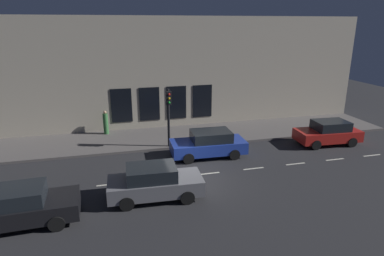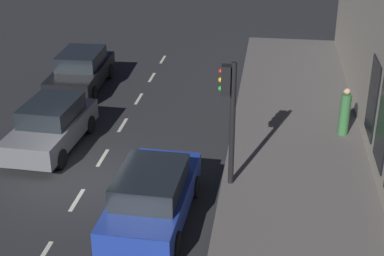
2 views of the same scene
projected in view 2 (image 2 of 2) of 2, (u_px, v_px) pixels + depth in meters
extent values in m
plane|color=#28282B|center=(88.00, 182.00, 17.25)|extent=(60.00, 60.00, 0.00)
cube|color=#5B5654|center=(299.00, 196.00, 16.41)|extent=(4.50, 32.00, 0.15)
cube|color=black|center=(383.00, 125.00, 16.23)|extent=(0.04, 1.50, 2.48)
cube|color=black|center=(373.00, 98.00, 18.06)|extent=(0.04, 1.50, 2.48)
cube|color=beige|center=(43.00, 256.00, 14.01)|extent=(0.12, 1.20, 0.01)
cube|color=beige|center=(77.00, 200.00, 16.35)|extent=(0.12, 1.20, 0.01)
cube|color=beige|center=(103.00, 158.00, 18.69)|extent=(0.12, 1.20, 0.01)
cube|color=beige|center=(123.00, 125.00, 21.02)|extent=(0.12, 1.20, 0.01)
cube|color=beige|center=(139.00, 99.00, 23.36)|extent=(0.12, 1.20, 0.01)
cube|color=beige|center=(152.00, 77.00, 25.70)|extent=(0.12, 1.20, 0.01)
cube|color=beige|center=(163.00, 59.00, 28.03)|extent=(0.12, 1.20, 0.01)
cylinder|color=black|center=(232.00, 125.00, 16.18)|extent=(0.16, 0.16, 3.71)
cube|color=black|center=(226.00, 80.00, 15.64)|extent=(0.26, 0.32, 0.84)
sphere|color=red|center=(221.00, 71.00, 15.56)|extent=(0.15, 0.15, 0.15)
sphere|color=gold|center=(221.00, 80.00, 15.66)|extent=(0.15, 0.15, 0.15)
sphere|color=green|center=(221.00, 89.00, 15.77)|extent=(0.15, 0.15, 0.15)
cube|color=#1E389E|center=(153.00, 200.00, 15.18)|extent=(2.00, 4.51, 0.70)
cube|color=black|center=(151.00, 182.00, 14.75)|extent=(1.71, 2.37, 0.60)
cylinder|color=black|center=(135.00, 181.00, 16.68)|extent=(0.24, 0.65, 0.64)
cylinder|color=black|center=(194.00, 187.00, 16.41)|extent=(0.24, 0.65, 0.64)
cylinder|color=black|center=(106.00, 237.00, 14.21)|extent=(0.24, 0.65, 0.64)
cylinder|color=black|center=(175.00, 244.00, 13.94)|extent=(0.24, 0.65, 0.64)
cube|color=black|center=(81.00, 75.00, 24.16)|extent=(2.01, 4.54, 0.70)
cube|color=black|center=(81.00, 58.00, 24.05)|extent=(1.71, 2.38, 0.60)
cylinder|color=black|center=(93.00, 94.00, 22.95)|extent=(0.24, 0.65, 0.64)
cylinder|color=black|center=(51.00, 93.00, 23.12)|extent=(0.24, 0.65, 0.64)
cylinder|color=black|center=(109.00, 71.00, 25.46)|extent=(0.24, 0.65, 0.64)
cylinder|color=black|center=(71.00, 70.00, 25.62)|extent=(0.24, 0.65, 0.64)
cube|color=slate|center=(51.00, 130.00, 19.13)|extent=(1.97, 4.33, 0.70)
cube|color=black|center=(51.00, 110.00, 19.01)|extent=(1.66, 2.28, 0.60)
cylinder|color=black|center=(60.00, 159.00, 17.94)|extent=(0.25, 0.65, 0.64)
cylinder|color=black|center=(11.00, 154.00, 18.22)|extent=(0.25, 0.65, 0.64)
cylinder|color=black|center=(89.00, 125.00, 20.29)|extent=(0.25, 0.65, 0.64)
cylinder|color=black|center=(45.00, 121.00, 20.57)|extent=(0.25, 0.65, 0.64)
cylinder|color=#336B38|center=(344.00, 115.00, 19.68)|extent=(0.44, 0.44, 1.47)
sphere|color=tan|center=(347.00, 91.00, 19.33)|extent=(0.22, 0.22, 0.22)
cube|color=tan|center=(344.00, 92.00, 19.31)|extent=(0.06, 0.07, 0.06)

